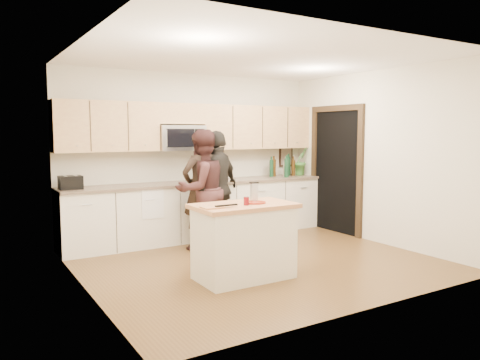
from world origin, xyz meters
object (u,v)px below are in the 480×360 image
woman_center (201,190)px  woman_left (201,190)px  toaster (71,183)px  woman_right (218,188)px  island (244,241)px

woman_center → woman_left: bearing=-122.2°
toaster → woman_right: 2.14m
toaster → woman_left: 1.85m
woman_center → woman_right: bearing=-178.2°
woman_left → toaster: bearing=-31.0°
woman_left → woman_center: (-0.02, -0.06, 0.01)m
woman_center → woman_right: (0.33, 0.09, -0.01)m
island → woman_center: (0.21, 1.55, 0.44)m
woman_left → woman_right: 0.31m
woman_right → toaster: bearing=-47.1°
island → toaster: 2.73m
toaster → woman_left: woman_left is taller
island → toaster: (-1.52, 2.19, 0.58)m
island → woman_right: (0.54, 1.64, 0.43)m
woman_left → woman_center: size_ratio=0.99×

